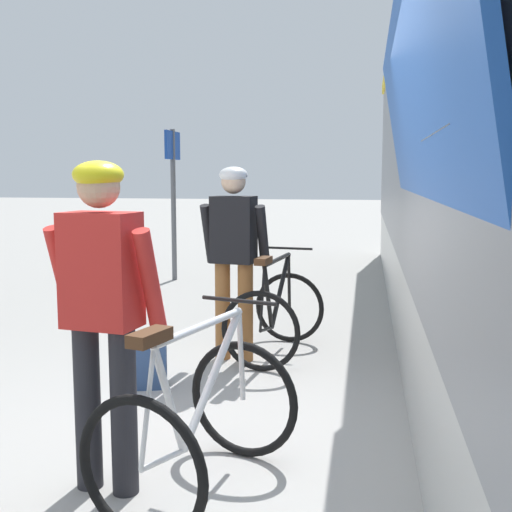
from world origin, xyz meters
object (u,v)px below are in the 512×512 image
(bicycle_near_black, at_px, (276,314))
(platform_sign_post, at_px, (173,179))
(backpack_on_platform, at_px, (149,363))
(bicycle_far_white, at_px, (198,422))
(cyclist_near_in_dark, at_px, (234,246))
(cyclist_far_in_red, at_px, (102,298))

(bicycle_near_black, bearing_deg, platform_sign_post, 119.04)
(backpack_on_platform, relative_size, platform_sign_post, 0.17)
(bicycle_far_white, bearing_deg, cyclist_near_in_dark, 97.47)
(cyclist_far_in_red, relative_size, backpack_on_platform, 4.40)
(bicycle_far_white, bearing_deg, cyclist_far_in_red, -176.66)
(bicycle_far_white, bearing_deg, platform_sign_post, 108.19)
(cyclist_far_in_red, xyz_separation_m, platform_sign_post, (-1.69, 6.69, 0.57))
(backpack_on_platform, distance_m, platform_sign_post, 5.43)
(bicycle_far_white, bearing_deg, bicycle_near_black, 89.22)
(platform_sign_post, bearing_deg, cyclist_near_in_dark, -66.02)
(bicycle_near_black, relative_size, bicycle_far_white, 0.94)
(cyclist_near_in_dark, relative_size, bicycle_near_black, 1.53)
(cyclist_far_in_red, distance_m, platform_sign_post, 6.92)
(bicycle_near_black, relative_size, platform_sign_post, 0.48)
(cyclist_near_in_dark, height_order, bicycle_far_white, cyclist_near_in_dark)
(cyclist_far_in_red, xyz_separation_m, bicycle_near_black, (0.54, 2.68, -0.65))
(cyclist_far_in_red, distance_m, backpack_on_platform, 1.86)
(bicycle_near_black, distance_m, platform_sign_post, 4.74)
(cyclist_near_in_dark, distance_m, platform_sign_post, 4.62)
(cyclist_near_in_dark, height_order, cyclist_far_in_red, same)
(cyclist_near_in_dark, relative_size, backpack_on_platform, 4.40)
(bicycle_far_white, height_order, backpack_on_platform, bicycle_far_white)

